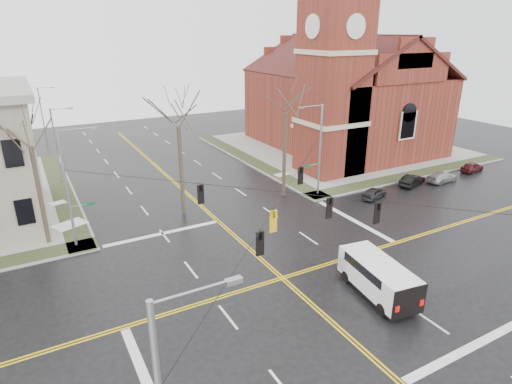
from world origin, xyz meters
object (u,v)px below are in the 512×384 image
parked_car_a (374,193)px  parked_car_c (442,177)px  tree_nw_far (29,139)px  tree_nw_near (178,120)px  signal_pole_nw (69,186)px  streetlight_north_b (43,113)px  parked_car_b (412,180)px  streetlight_north_a (57,143)px  tree_ne (286,107)px  parked_car_d (472,167)px  cargo_van (376,274)px  church (341,88)px  signal_pole_ne (319,148)px

parked_car_a → parked_car_c: 10.01m
tree_nw_far → tree_nw_near: bearing=2.6°
signal_pole_nw → streetlight_north_b: bearing=89.0°
parked_car_b → streetlight_north_a: bearing=43.2°
parked_car_a → tree_ne: bearing=38.9°
parked_car_c → tree_nw_far: bearing=79.8°
parked_car_d → tree_nw_near: bearing=74.1°
streetlight_north_a → cargo_van: size_ratio=1.31×
church → parked_car_a: church is taller
church → signal_pole_nw: (-36.09, -13.28, -3.48)m
streetlight_north_a → parked_car_d: 46.93m
parked_car_b → tree_nw_far: size_ratio=0.32×
signal_pole_nw → parked_car_d: bearing=-3.5°
church → parked_car_b: (-2.83, -15.97, -7.83)m
signal_pole_nw → tree_ne: 20.03m
signal_pole_ne → cargo_van: bearing=-114.3°
streetlight_north_b → parked_car_c: streetlight_north_b is taller
signal_pole_nw → cargo_van: bearing=-45.3°
cargo_van → tree_nw_near: tree_nw_near is taller
streetlight_north_b → church: bearing=-33.2°
signal_pole_ne → parked_car_c: (14.49, -3.40, -4.38)m
signal_pole_ne → parked_car_d: bearing=-7.3°
parked_car_b → streetlight_north_b: bearing=23.5°
parked_car_a → parked_car_b: parked_car_b is taller
streetlight_north_b → signal_pole_nw: bearing=-91.0°
signal_pole_nw → parked_car_b: (33.25, -2.69, -4.35)m
streetlight_north_a → streetlight_north_b: same height
streetlight_north_a → tree_nw_near: bearing=-59.1°
signal_pole_nw → tree_ne: (19.58, 1.38, 3.96)m
cargo_van → parked_car_c: size_ratio=1.55×
church → parked_car_b: 18.01m
cargo_van → church: bearing=62.6°
cargo_van → signal_pole_ne: bearing=73.6°
parked_car_d → tree_nw_near: 35.27m
signal_pole_ne → tree_nw_far: size_ratio=0.78×
cargo_van → tree_ne: tree_ne is taller
signal_pole_nw → parked_car_c: size_ratio=2.28×
tree_nw_far → tree_ne: (21.56, -0.20, 0.55)m
signal_pole_ne → parked_car_d: (20.70, -2.64, -4.37)m
parked_car_d → cargo_van: bearing=107.2°
signal_pole_ne → parked_car_b: size_ratio=2.46×
streetlight_north_b → parked_car_c: size_ratio=2.03×
cargo_van → tree_ne: size_ratio=0.50×
signal_pole_nw → tree_nw_near: tree_nw_near is taller
cargo_van → parked_car_a: size_ratio=1.87×
signal_pole_nw → parked_car_d: 43.64m
tree_nw_near → cargo_van: bearing=-70.7°
church → cargo_van: church is taller
church → tree_ne: size_ratio=2.23×
church → cargo_van: 36.24m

